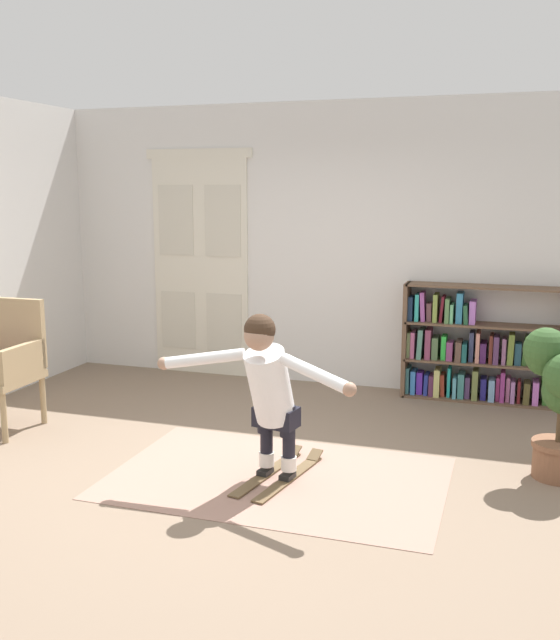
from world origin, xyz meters
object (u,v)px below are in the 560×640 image
object	(u,v)px
potted_plant	(558,390)
skis_pair	(280,473)
wicker_chair	(1,361)
person_skier	(268,384)
bookshelf	(479,352)

from	to	relation	value
potted_plant	skis_pair	distance (m)	2.04
wicker_chair	person_skier	xyz separation A→B (m)	(2.57, -0.46, 0.14)
skis_pair	person_skier	distance (m)	0.72
bookshelf	person_skier	bearing A→B (deg)	-116.36
wicker_chair	person_skier	bearing A→B (deg)	-10.13
person_skier	skis_pair	bearing A→B (deg)	79.87
bookshelf	potted_plant	bearing A→B (deg)	-71.15
potted_plant	bookshelf	bearing A→B (deg)	108.85
bookshelf	potted_plant	size ratio (longest dim) A/B	1.51
person_skier	potted_plant	bearing A→B (deg)	22.09
potted_plant	skis_pair	size ratio (longest dim) A/B	1.10
bookshelf	person_skier	distance (m)	2.87
bookshelf	wicker_chair	size ratio (longest dim) A/B	1.48
potted_plant	wicker_chair	bearing A→B (deg)	-176.08
bookshelf	potted_plant	world-z (taller)	bookshelf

